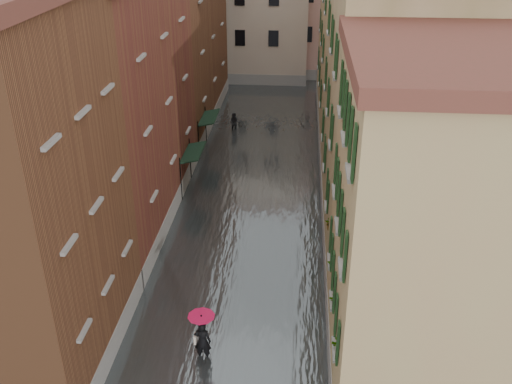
% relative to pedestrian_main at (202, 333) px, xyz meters
% --- Properties ---
extents(ground, '(120.00, 120.00, 0.00)m').
position_rel_pedestrian_main_xyz_m(ground, '(0.70, 1.83, -1.27)').
color(ground, slate).
rests_on(ground, ground).
extents(floodwater, '(10.00, 60.00, 0.20)m').
position_rel_pedestrian_main_xyz_m(floodwater, '(0.70, 14.83, -1.17)').
color(floodwater, '#484E50').
rests_on(floodwater, ground).
extents(building_left_near, '(6.00, 8.00, 13.00)m').
position_rel_pedestrian_main_xyz_m(building_left_near, '(-6.30, -0.17, 5.23)').
color(building_left_near, brown).
rests_on(building_left_near, ground).
extents(building_left_mid, '(6.00, 14.00, 12.50)m').
position_rel_pedestrian_main_xyz_m(building_left_mid, '(-6.30, 10.83, 4.98)').
color(building_left_mid, brown).
rests_on(building_left_mid, ground).
extents(building_left_far, '(6.00, 16.00, 14.00)m').
position_rel_pedestrian_main_xyz_m(building_left_far, '(-6.30, 25.83, 5.73)').
color(building_left_far, brown).
rests_on(building_left_far, ground).
extents(building_right_near, '(6.00, 8.00, 11.50)m').
position_rel_pedestrian_main_xyz_m(building_right_near, '(7.70, -0.17, 4.48)').
color(building_right_near, tan).
rests_on(building_right_near, ground).
extents(building_right_mid, '(6.00, 14.00, 13.00)m').
position_rel_pedestrian_main_xyz_m(building_right_mid, '(7.70, 10.83, 5.23)').
color(building_right_mid, tan).
rests_on(building_right_mid, ground).
extents(building_right_far, '(6.00, 16.00, 11.50)m').
position_rel_pedestrian_main_xyz_m(building_right_far, '(7.70, 25.83, 4.48)').
color(building_right_far, tan).
rests_on(building_right_far, ground).
extents(building_end_cream, '(12.00, 9.00, 13.00)m').
position_rel_pedestrian_main_xyz_m(building_end_cream, '(-2.30, 39.83, 5.23)').
color(building_end_cream, beige).
rests_on(building_end_cream, ground).
extents(building_end_pink, '(10.00, 9.00, 12.00)m').
position_rel_pedestrian_main_xyz_m(building_end_pink, '(6.70, 41.83, 4.73)').
color(building_end_pink, tan).
rests_on(building_end_pink, ground).
extents(awning_near, '(1.09, 2.92, 2.80)m').
position_rel_pedestrian_main_xyz_m(awning_near, '(-2.79, 13.77, 1.20)').
color(awning_near, black).
rests_on(awning_near, ground).
extents(awning_far, '(1.09, 3.02, 2.80)m').
position_rel_pedestrian_main_xyz_m(awning_far, '(-2.79, 19.68, 1.20)').
color(awning_far, black).
rests_on(awning_far, ground).
extents(window_planters, '(0.59, 8.35, 0.84)m').
position_rel_pedestrian_main_xyz_m(window_planters, '(4.82, 1.10, 2.24)').
color(window_planters, brown).
rests_on(window_planters, ground).
extents(pedestrian_main, '(1.01, 1.01, 2.06)m').
position_rel_pedestrian_main_xyz_m(pedestrian_main, '(0.00, 0.00, 0.00)').
color(pedestrian_main, black).
rests_on(pedestrian_main, ground).
extents(pedestrian_far, '(0.78, 0.63, 1.51)m').
position_rel_pedestrian_main_xyz_m(pedestrian_far, '(-1.52, 23.60, -0.51)').
color(pedestrian_far, black).
rests_on(pedestrian_far, ground).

